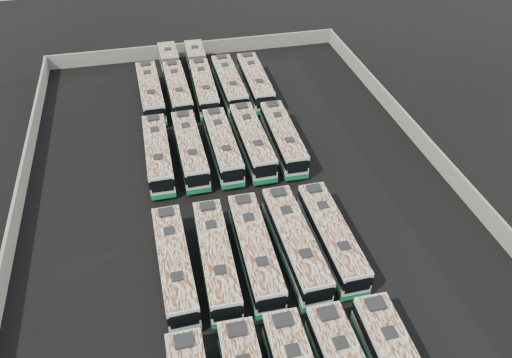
# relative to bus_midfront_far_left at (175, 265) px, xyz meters

# --- Properties ---
(ground) EXTENTS (140.00, 140.00, 0.00)m
(ground) POSITION_rel_bus_midfront_far_left_xyz_m (7.90, 8.43, -1.76)
(ground) COLOR black
(ground) RESTS_ON ground
(perimeter_wall) EXTENTS (45.20, 73.20, 2.20)m
(perimeter_wall) POSITION_rel_bus_midfront_far_left_xyz_m (7.90, 8.43, -0.66)
(perimeter_wall) COLOR gray
(perimeter_wall) RESTS_ON ground
(bus_midfront_far_left) EXTENTS (2.83, 12.24, 3.44)m
(bus_midfront_far_left) POSITION_rel_bus_midfront_far_left_xyz_m (0.00, 0.00, 0.00)
(bus_midfront_far_left) COLOR silver
(bus_midfront_far_left) RESTS_ON ground
(bus_midfront_left) EXTENTS (2.89, 12.33, 3.46)m
(bus_midfront_left) POSITION_rel_bus_midfront_far_left_xyz_m (3.57, -0.11, 0.01)
(bus_midfront_left) COLOR silver
(bus_midfront_left) RESTS_ON ground
(bus_midfront_center) EXTENTS (2.79, 12.41, 3.49)m
(bus_midfront_center) POSITION_rel_bus_midfront_far_left_xyz_m (7.05, -0.01, 0.03)
(bus_midfront_center) COLOR silver
(bus_midfront_center) RESTS_ON ground
(bus_midfront_right) EXTENTS (2.92, 12.71, 3.57)m
(bus_midfront_right) POSITION_rel_bus_midfront_far_left_xyz_m (10.70, 0.02, 0.07)
(bus_midfront_right) COLOR silver
(bus_midfront_right) RESTS_ON ground
(bus_midfront_far_right) EXTENTS (2.70, 12.23, 3.44)m
(bus_midfront_far_right) POSITION_rel_bus_midfront_far_left_xyz_m (14.19, 0.12, 0.00)
(bus_midfront_far_right) COLOR silver
(bus_midfront_far_right) RESTS_ON ground
(bus_midback_far_left) EXTENTS (2.66, 12.31, 3.47)m
(bus_midback_far_left) POSITION_rel_bus_midfront_far_left_xyz_m (-0.11, 16.60, 0.02)
(bus_midback_far_left) COLOR silver
(bus_midback_far_left) RESTS_ON ground
(bus_midback_left) EXTENTS (2.76, 12.38, 3.48)m
(bus_midback_left) POSITION_rel_bus_midfront_far_left_xyz_m (3.45, 16.64, 0.02)
(bus_midback_left) COLOR silver
(bus_midback_left) RESTS_ON ground
(bus_midback_center) EXTENTS (2.67, 12.20, 3.43)m
(bus_midback_center) POSITION_rel_bus_midfront_far_left_xyz_m (7.13, 16.55, -0.00)
(bus_midback_center) COLOR silver
(bus_midback_center) RESTS_ON ground
(bus_midback_right) EXTENTS (2.81, 12.62, 3.55)m
(bus_midback_right) POSITION_rel_bus_midfront_far_left_xyz_m (10.59, 16.65, 0.06)
(bus_midback_right) COLOR silver
(bus_midback_right) RESTS_ON ground
(bus_midback_far_right) EXTENTS (2.78, 12.35, 3.47)m
(bus_midback_far_right) POSITION_rel_bus_midfront_far_left_xyz_m (14.22, 16.48, 0.02)
(bus_midback_far_right) COLOR silver
(bus_midback_far_right) RESTS_ON ground
(bus_back_far_left) EXTENTS (3.03, 12.85, 3.61)m
(bus_back_far_left) POSITION_rel_bus_midfront_far_left_xyz_m (0.04, 30.73, 0.09)
(bus_back_far_left) COLOR silver
(bus_back_far_left) RESTS_ON ground
(bus_back_left) EXTENTS (2.96, 19.06, 3.45)m
(bus_back_left) POSITION_rel_bus_midfront_far_left_xyz_m (3.53, 33.95, 0.00)
(bus_back_left) COLOR silver
(bus_back_left) RESTS_ON ground
(bus_back_center) EXTENTS (3.00, 19.04, 3.44)m
(bus_back_center) POSITION_rel_bus_midfront_far_left_xyz_m (7.19, 33.77, 0.00)
(bus_back_center) COLOR silver
(bus_back_center) RESTS_ON ground
(bus_back_right) EXTENTS (2.75, 12.64, 3.56)m
(bus_back_right) POSITION_rel_bus_midfront_far_left_xyz_m (10.61, 30.66, 0.06)
(bus_back_right) COLOR silver
(bus_back_right) RESTS_ON ground
(bus_back_far_right) EXTENTS (2.88, 12.66, 3.56)m
(bus_back_far_right) POSITION_rel_bus_midfront_far_left_xyz_m (14.18, 30.49, 0.06)
(bus_back_far_right) COLOR silver
(bus_back_far_right) RESTS_ON ground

